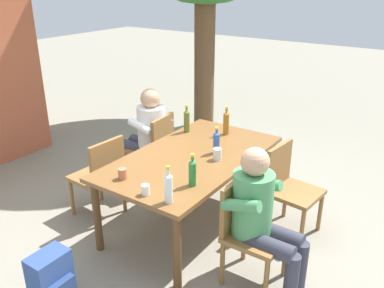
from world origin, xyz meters
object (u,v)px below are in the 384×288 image
Objects in this scene: chair_far_right at (155,146)px; bottle_blue at (216,142)px; person_in_plaid_shirt at (261,213)px; cup_glass at (217,154)px; cup_terracotta at (123,174)px; chair_near_right at (288,185)px; chair_near_left at (247,227)px; bottle_clear at (169,187)px; cup_white at (145,190)px; chair_far_left at (101,174)px; backpack_by_near_side at (52,278)px; bottle_olive at (187,120)px; person_in_white_shirt at (146,131)px; dining_table at (192,163)px; bottle_amber at (226,122)px; bottle_green at (192,172)px.

bottle_blue is at bearing -103.79° from chair_far_right.
cup_glass is at bearing 55.16° from person_in_plaid_shirt.
chair_near_right is at bearing -42.10° from cup_terracotta.
chair_near_right is (0.00, -1.65, 0.00)m from chair_far_right.
chair_near_left is 3.23× the size of bottle_blue.
bottle_clear is (-0.39, 0.48, 0.39)m from chair_near_left.
chair_near_left is at bearing -117.21° from chair_far_right.
chair_near_right is 2.85× the size of bottle_clear.
bottle_clear is at bearing -86.93° from cup_white.
cup_terracotta is 0.84× the size of cup_glass.
chair_far_left is 2.13× the size of backpack_by_near_side.
chair_near_right is at bearing 7.33° from person_in_plaid_shirt.
cup_white is at bearing -142.87° from chair_far_right.
chair_near_right is at bearing -93.02° from bottle_olive.
chair_far_right is 2.13× the size of backpack_by_near_side.
bottle_olive is (0.07, -0.42, 0.39)m from chair_far_right.
person_in_white_shirt is at bearing 18.75° from backpack_by_near_side.
chair_near_left is 1.65m from chair_far_left.
cup_white is at bearing 119.70° from chair_near_left.
chair_far_right is at bearing 71.03° from cup_glass.
chair_far_right is 1.74m from bottle_clear.
bottle_blue is at bearing -22.29° from cup_terracotta.
chair_far_left is 0.87m from person_in_white_shirt.
bottle_blue reaches higher than cup_white.
bottle_blue is at bearing -118.45° from bottle_olive.
chair_far_right and chair_far_left have the same top height.
dining_table is at bearing 8.37° from cup_white.
bottle_clear is at bearing 128.94° from chair_near_left.
cup_terracotta is at bearing -147.91° from person_in_white_shirt.
bottle_olive is (0.91, 1.34, 0.22)m from person_in_plaid_shirt.
dining_table is at bearing -62.78° from chair_far_left.
dining_table is 0.94m from chair_far_left.
cup_white is at bearing -139.64° from person_in_white_shirt.
cup_terracotta is (-0.30, -0.61, 0.30)m from chair_far_left.
person_in_white_shirt is at bearing 90.28° from chair_near_right.
bottle_olive reaches higher than chair_far_left.
cup_white is (-1.25, -0.94, 0.30)m from chair_far_right.
cup_white is at bearing 177.95° from bottle_blue.
person_in_white_shirt is at bearing 65.81° from person_in_plaid_shirt.
bottle_amber is at bearing 1.43° from dining_table.
person_in_white_shirt is 0.57m from bottle_olive.
bottle_blue is 2.42× the size of cup_glass.
bottle_olive reaches higher than chair_far_right.
chair_far_left is 2.80× the size of bottle_olive.
chair_near_left is 0.85m from chair_near_right.
bottle_blue is at bearing 109.89° from chair_near_right.
bottle_olive is 2.10m from backpack_by_near_side.
chair_far_left reaches higher than dining_table.
bottle_green is 0.56m from cup_glass.
chair_far_right is 0.74× the size of person_in_plaid_shirt.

